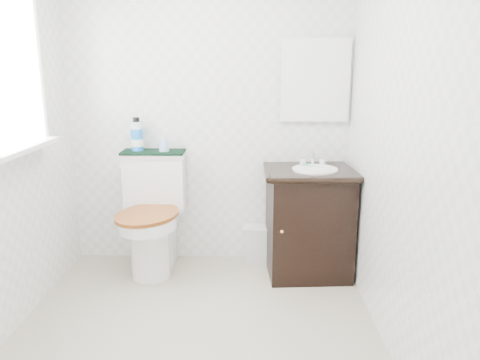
{
  "coord_description": "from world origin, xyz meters",
  "views": [
    {
      "loc": [
        0.31,
        -2.45,
        1.57
      ],
      "look_at": [
        0.25,
        0.75,
        0.77
      ],
      "focal_mm": 35.0,
      "sensor_mm": 36.0,
      "label": 1
    }
  ],
  "objects_px": {
    "trash_bin": "(257,244)",
    "cup": "(164,145)",
    "toilet": "(153,221)",
    "vanity": "(309,219)",
    "mouthwash_bottle": "(137,135)"
  },
  "relations": [
    {
      "from": "vanity",
      "to": "trash_bin",
      "type": "height_order",
      "value": "vanity"
    },
    {
      "from": "trash_bin",
      "to": "cup",
      "type": "height_order",
      "value": "cup"
    },
    {
      "from": "vanity",
      "to": "mouthwash_bottle",
      "type": "bearing_deg",
      "value": 171.53
    },
    {
      "from": "trash_bin",
      "to": "cup",
      "type": "distance_m",
      "value": 1.09
    },
    {
      "from": "vanity",
      "to": "toilet",
      "type": "bearing_deg",
      "value": 177.17
    },
    {
      "from": "trash_bin",
      "to": "mouthwash_bottle",
      "type": "xyz_separation_m",
      "value": [
        -0.93,
        -0.0,
        0.88
      ]
    },
    {
      "from": "toilet",
      "to": "cup",
      "type": "xyz_separation_m",
      "value": [
        0.09,
        0.12,
        0.58
      ]
    },
    {
      "from": "toilet",
      "to": "trash_bin",
      "type": "xyz_separation_m",
      "value": [
        0.81,
        0.14,
        -0.24
      ]
    },
    {
      "from": "toilet",
      "to": "cup",
      "type": "relative_size",
      "value": 9.37
    },
    {
      "from": "vanity",
      "to": "cup",
      "type": "distance_m",
      "value": 1.24
    },
    {
      "from": "mouthwash_bottle",
      "to": "cup",
      "type": "distance_m",
      "value": 0.22
    },
    {
      "from": "vanity",
      "to": "cup",
      "type": "xyz_separation_m",
      "value": [
        -1.11,
        0.18,
        0.54
      ]
    },
    {
      "from": "trash_bin",
      "to": "mouthwash_bottle",
      "type": "bearing_deg",
      "value": -179.96
    },
    {
      "from": "vanity",
      "to": "mouthwash_bottle",
      "type": "relative_size",
      "value": 3.58
    },
    {
      "from": "vanity",
      "to": "mouthwash_bottle",
      "type": "xyz_separation_m",
      "value": [
        -1.31,
        0.2,
        0.61
      ]
    }
  ]
}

